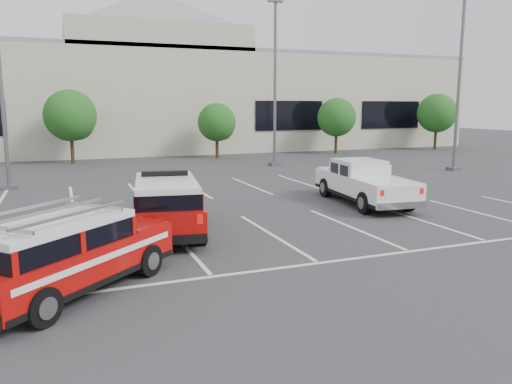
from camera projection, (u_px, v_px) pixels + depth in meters
ground at (273, 235)px, 14.76m from camera, size 120.00×120.00×0.00m
stall_markings at (226, 207)px, 18.89m from camera, size 23.00×15.00×0.01m
convention_building at (130, 95)px, 43.26m from camera, size 60.00×16.99×13.20m
tree_mid_left at (72, 117)px, 32.71m from camera, size 3.37×3.37×4.85m
tree_mid_right at (218, 124)px, 36.39m from camera, size 2.77×2.77×3.99m
tree_right at (337, 119)px, 39.94m from camera, size 3.07×3.07×4.42m
tree_far_right at (437, 115)px, 43.48m from camera, size 3.37×3.37×4.85m
light_pole_left at (0, 74)px, 22.02m from camera, size 0.90×0.60×10.24m
light_pole_mid at (275, 83)px, 31.07m from camera, size 0.90×0.60×10.24m
light_pole_right at (459, 81)px, 28.80m from camera, size 0.90×0.60×10.24m
fire_chief_suv at (166, 209)px, 14.95m from camera, size 2.68×5.42×1.83m
white_pickup at (363, 186)px, 19.55m from camera, size 2.45×5.62×1.67m
ladder_suv at (67, 259)px, 10.11m from camera, size 4.58×4.44×1.81m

